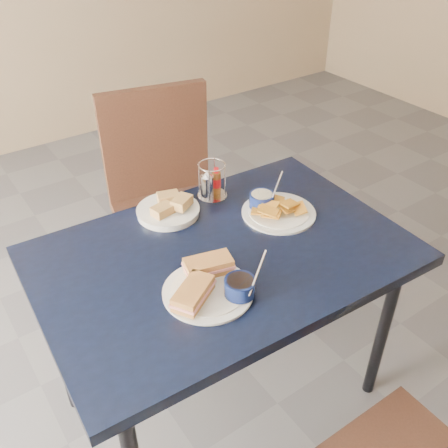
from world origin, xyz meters
TOP-DOWN VIEW (x-y plane):
  - ground at (0.00, 0.00)m, footprint 6.00×6.00m
  - dining_table at (-0.16, -0.16)m, footprint 1.20×0.83m
  - chair_far at (-0.01, 0.53)m, footprint 0.56×0.55m
  - sandwich_plate at (-0.29, -0.29)m, footprint 0.30×0.26m
  - plantain_plate at (0.11, -0.08)m, footprint 0.26×0.26m
  - bread_basket at (-0.19, 0.12)m, footprint 0.22×0.22m
  - condiment_caddy at (-0.01, 0.13)m, footprint 0.11×0.11m

SIDE VIEW (x-z plane):
  - ground at x=0.00m, z-range 0.00..0.00m
  - chair_far at x=-0.01m, z-range 0.07..1.08m
  - dining_table at x=-0.16m, z-range 0.31..1.06m
  - plantain_plate at x=0.11m, z-range 0.71..0.83m
  - bread_basket at x=-0.19m, z-range 0.74..0.80m
  - sandwich_plate at x=-0.29m, z-range 0.72..0.83m
  - condiment_caddy at x=-0.01m, z-range 0.74..0.87m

